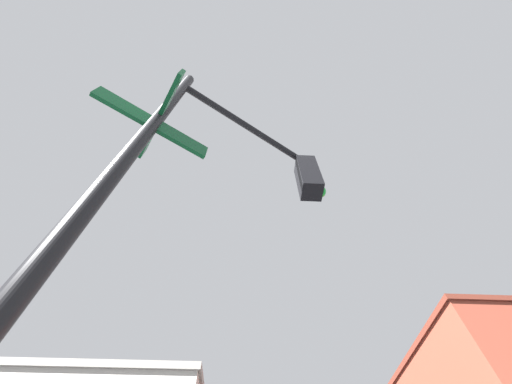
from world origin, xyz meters
The scene contains 1 object.
traffic_signal_near centered at (-5.80, -6.81, 3.98)m, with size 2.44×1.66×5.71m.
Camera 1 is at (-5.68, -8.32, 1.29)m, focal length 20.54 mm.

